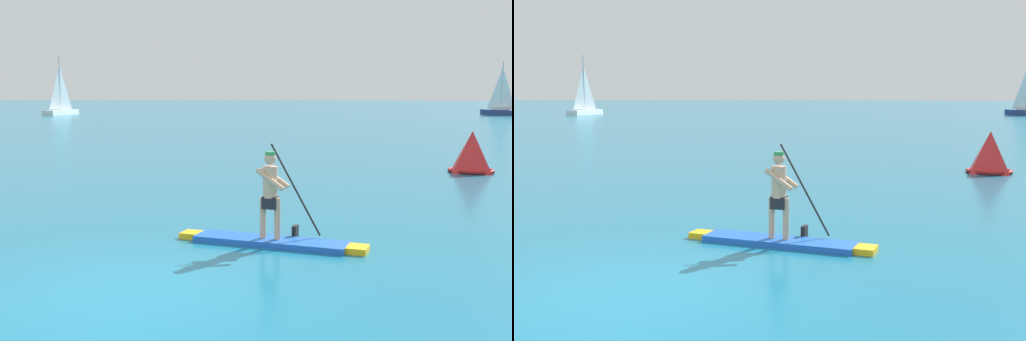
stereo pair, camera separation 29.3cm
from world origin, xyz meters
The scene contains 5 objects.
ground centered at (0.00, 0.00, 0.00)m, with size 440.00×440.00×0.00m, color #196B8C.
paddleboarder_mid_center centered at (1.68, 2.89, 0.33)m, with size 3.51×1.26×1.82m.
race_marker_buoy centered at (7.52, 13.77, 0.65)m, with size 1.80×1.80×1.43m.
sailboat_left_horizon centered at (-30.87, 65.06, 0.88)m, with size 2.18×6.24×7.39m.
sailboat_right_horizon centered at (23.45, 70.83, 0.85)m, with size 3.70×6.48×6.54m.
Camera 1 is at (2.72, -7.80, 2.71)m, focal length 42.80 mm.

